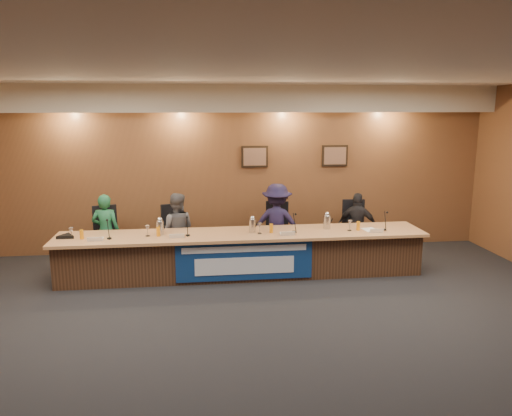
# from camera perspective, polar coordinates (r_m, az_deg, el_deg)

# --- Properties ---
(floor) EXTENTS (10.00, 10.00, 0.00)m
(floor) POSITION_cam_1_polar(r_m,az_deg,el_deg) (6.35, 0.55, -14.74)
(floor) COLOR black
(floor) RESTS_ON ground
(ceiling) EXTENTS (10.00, 8.00, 0.04)m
(ceiling) POSITION_cam_1_polar(r_m,az_deg,el_deg) (5.71, 0.62, 15.42)
(ceiling) COLOR silver
(ceiling) RESTS_ON wall_back
(wall_back) EXTENTS (10.00, 0.04, 3.20)m
(wall_back) POSITION_cam_1_polar(r_m,az_deg,el_deg) (9.75, -2.52, 4.41)
(wall_back) COLOR brown
(wall_back) RESTS_ON floor
(soffit) EXTENTS (10.00, 0.50, 0.50)m
(soffit) POSITION_cam_1_polar(r_m,az_deg,el_deg) (9.42, -2.47, 12.39)
(soffit) COLOR beige
(soffit) RESTS_ON wall_back
(dais_body) EXTENTS (6.00, 0.80, 0.70)m
(dais_body) POSITION_cam_1_polar(r_m,az_deg,el_deg) (8.45, -1.58, -5.40)
(dais_body) COLOR #442A1A
(dais_body) RESTS_ON floor
(dais_top) EXTENTS (6.10, 0.95, 0.05)m
(dais_top) POSITION_cam_1_polar(r_m,az_deg,el_deg) (8.30, -1.56, -3.02)
(dais_top) COLOR tan
(dais_top) RESTS_ON dais_body
(banner) EXTENTS (2.20, 0.02, 0.65)m
(banner) POSITION_cam_1_polar(r_m,az_deg,el_deg) (8.04, -1.30, -6.05)
(banner) COLOR navy
(banner) RESTS_ON dais_body
(banner_text_upper) EXTENTS (2.00, 0.01, 0.10)m
(banner_text_upper) POSITION_cam_1_polar(r_m,az_deg,el_deg) (7.97, -1.30, -4.71)
(banner_text_upper) COLOR silver
(banner_text_upper) RESTS_ON banner
(banner_text_lower) EXTENTS (1.60, 0.01, 0.28)m
(banner_text_lower) POSITION_cam_1_polar(r_m,az_deg,el_deg) (8.06, -1.29, -6.62)
(banner_text_lower) COLOR silver
(banner_text_lower) RESTS_ON banner
(wall_photo_left) EXTENTS (0.52, 0.04, 0.42)m
(wall_photo_left) POSITION_cam_1_polar(r_m,az_deg,el_deg) (9.73, -0.15, 5.88)
(wall_photo_left) COLOR black
(wall_photo_left) RESTS_ON wall_back
(wall_photo_right) EXTENTS (0.52, 0.04, 0.42)m
(wall_photo_right) POSITION_cam_1_polar(r_m,az_deg,el_deg) (10.05, 8.99, 5.92)
(wall_photo_right) COLOR black
(wall_photo_right) RESTS_ON wall_back
(panelist_a) EXTENTS (0.52, 0.37, 1.33)m
(panelist_a) POSITION_cam_1_polar(r_m,az_deg,el_deg) (9.09, -16.77, -2.60)
(panelist_a) COLOR #1B5B37
(panelist_a) RESTS_ON floor
(panelist_b) EXTENTS (0.70, 0.58, 1.32)m
(panelist_b) POSITION_cam_1_polar(r_m,az_deg,el_deg) (8.96, -9.06, -2.48)
(panelist_b) COLOR #56565B
(panelist_b) RESTS_ON floor
(panelist_c) EXTENTS (1.04, 0.76, 1.45)m
(panelist_c) POSITION_cam_1_polar(r_m,az_deg,el_deg) (9.06, 2.40, -1.77)
(panelist_c) COLOR #1A1433
(panelist_c) RESTS_ON floor
(panelist_d) EXTENTS (0.80, 0.58, 1.25)m
(panelist_d) POSITION_cam_1_polar(r_m,az_deg,el_deg) (9.44, 11.50, -2.06)
(panelist_d) COLOR black
(panelist_d) RESTS_ON floor
(office_chair_a) EXTENTS (0.60, 0.60, 0.08)m
(office_chair_a) POSITION_cam_1_polar(r_m,az_deg,el_deg) (9.24, -16.60, -3.57)
(office_chair_a) COLOR black
(office_chair_a) RESTS_ON floor
(office_chair_b) EXTENTS (0.62, 0.62, 0.08)m
(office_chair_b) POSITION_cam_1_polar(r_m,az_deg,el_deg) (9.11, -9.01, -3.43)
(office_chair_b) COLOR black
(office_chair_b) RESTS_ON floor
(office_chair_c) EXTENTS (0.59, 0.59, 0.08)m
(office_chair_c) POSITION_cam_1_polar(r_m,az_deg,el_deg) (9.21, 2.29, -3.12)
(office_chair_c) COLOR black
(office_chair_c) RESTS_ON floor
(office_chair_d) EXTENTS (0.51, 0.51, 0.08)m
(office_chair_d) POSITION_cam_1_polar(r_m,az_deg,el_deg) (9.57, 11.28, -2.78)
(office_chair_d) COLOR black
(office_chair_d) RESTS_ON floor
(nameplate_a) EXTENTS (0.24, 0.08, 0.10)m
(nameplate_a) POSITION_cam_1_polar(r_m,az_deg,el_deg) (8.15, -17.94, -3.36)
(nameplate_a) COLOR white
(nameplate_a) RESTS_ON dais_top
(microphone_a) EXTENTS (0.07, 0.07, 0.02)m
(microphone_a) POSITION_cam_1_polar(r_m,az_deg,el_deg) (8.24, -16.42, -3.35)
(microphone_a) COLOR black
(microphone_a) RESTS_ON dais_top
(juice_glass_a) EXTENTS (0.06, 0.06, 0.15)m
(juice_glass_a) POSITION_cam_1_polar(r_m,az_deg,el_deg) (8.36, -19.30, -2.87)
(juice_glass_a) COLOR orange
(juice_glass_a) RESTS_ON dais_top
(water_glass_a) EXTENTS (0.08, 0.08, 0.18)m
(water_glass_a) POSITION_cam_1_polar(r_m,az_deg,el_deg) (8.44, -20.35, -2.70)
(water_glass_a) COLOR silver
(water_glass_a) RESTS_ON dais_top
(nameplate_b) EXTENTS (0.24, 0.08, 0.10)m
(nameplate_b) POSITION_cam_1_polar(r_m,az_deg,el_deg) (8.04, -9.04, -3.12)
(nameplate_b) COLOR white
(nameplate_b) RESTS_ON dais_top
(microphone_b) EXTENTS (0.07, 0.07, 0.02)m
(microphone_b) POSITION_cam_1_polar(r_m,az_deg,el_deg) (8.17, -7.81, -3.10)
(microphone_b) COLOR black
(microphone_b) RESTS_ON dais_top
(juice_glass_b) EXTENTS (0.06, 0.06, 0.15)m
(juice_glass_b) POSITION_cam_1_polar(r_m,az_deg,el_deg) (8.22, -11.11, -2.67)
(juice_glass_b) COLOR orange
(juice_glass_b) RESTS_ON dais_top
(water_glass_b) EXTENTS (0.08, 0.08, 0.18)m
(water_glass_b) POSITION_cam_1_polar(r_m,az_deg,el_deg) (8.25, -12.29, -2.56)
(water_glass_b) COLOR silver
(water_glass_b) RESTS_ON dais_top
(nameplate_c) EXTENTS (0.24, 0.08, 0.10)m
(nameplate_c) POSITION_cam_1_polar(r_m,az_deg,el_deg) (8.11, 3.67, -2.88)
(nameplate_c) COLOR white
(nameplate_c) RESTS_ON dais_top
(microphone_c) EXTENTS (0.07, 0.07, 0.02)m
(microphone_c) POSITION_cam_1_polar(r_m,az_deg,el_deg) (8.35, 4.37, -2.71)
(microphone_c) COLOR black
(microphone_c) RESTS_ON dais_top
(juice_glass_c) EXTENTS (0.06, 0.06, 0.15)m
(juice_glass_c) POSITION_cam_1_polar(r_m,az_deg,el_deg) (8.28, 1.76, -2.34)
(juice_glass_c) COLOR orange
(juice_glass_c) RESTS_ON dais_top
(water_glass_c) EXTENTS (0.08, 0.08, 0.18)m
(water_glass_c) POSITION_cam_1_polar(r_m,az_deg,el_deg) (8.22, 0.42, -2.34)
(water_glass_c) COLOR silver
(water_glass_c) RESTS_ON dais_top
(nameplate_d) EXTENTS (0.24, 0.08, 0.10)m
(nameplate_d) POSITION_cam_1_polar(r_m,az_deg,el_deg) (8.51, 13.63, -2.50)
(nameplate_d) COLOR white
(nameplate_d) RESTS_ON dais_top
(microphone_d) EXTENTS (0.07, 0.07, 0.02)m
(microphone_d) POSITION_cam_1_polar(r_m,az_deg,el_deg) (8.74, 14.41, -2.40)
(microphone_d) COLOR black
(microphone_d) RESTS_ON dais_top
(juice_glass_d) EXTENTS (0.06, 0.06, 0.15)m
(juice_glass_d) POSITION_cam_1_polar(r_m,az_deg,el_deg) (8.62, 11.60, -2.02)
(juice_glass_d) COLOR orange
(juice_glass_d) RESTS_ON dais_top
(water_glass_d) EXTENTS (0.08, 0.08, 0.18)m
(water_glass_d) POSITION_cam_1_polar(r_m,az_deg,el_deg) (8.56, 10.67, -1.98)
(water_glass_d) COLOR silver
(water_glass_d) RESTS_ON dais_top
(carafe_left) EXTENTS (0.13, 0.13, 0.23)m
(carafe_left) POSITION_cam_1_polar(r_m,az_deg,el_deg) (8.30, -10.91, -2.24)
(carafe_left) COLOR silver
(carafe_left) RESTS_ON dais_top
(carafe_mid) EXTENTS (0.11, 0.11, 0.23)m
(carafe_mid) POSITION_cam_1_polar(r_m,az_deg,el_deg) (8.29, -0.41, -2.04)
(carafe_mid) COLOR silver
(carafe_mid) RESTS_ON dais_top
(carafe_right) EXTENTS (0.13, 0.13, 0.23)m
(carafe_right) POSITION_cam_1_polar(r_m,az_deg,el_deg) (8.62, 8.10, -1.62)
(carafe_right) COLOR silver
(carafe_right) RESTS_ON dais_top
(speakerphone) EXTENTS (0.32, 0.32, 0.05)m
(speakerphone) POSITION_cam_1_polar(r_m,az_deg,el_deg) (8.53, -20.88, -3.04)
(speakerphone) COLOR black
(speakerphone) RESTS_ON dais_top
(paper_stack) EXTENTS (0.26, 0.33, 0.01)m
(paper_stack) POSITION_cam_1_polar(r_m,az_deg,el_deg) (8.69, 12.94, -2.45)
(paper_stack) COLOR white
(paper_stack) RESTS_ON dais_top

